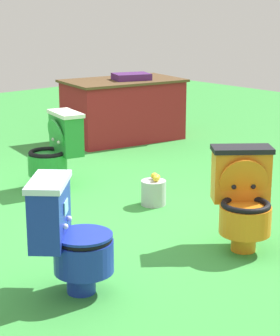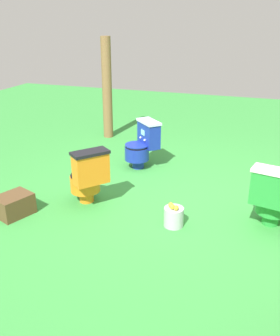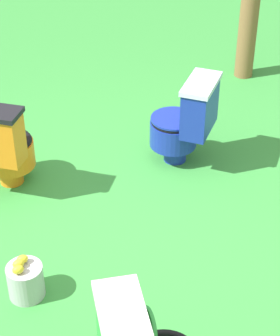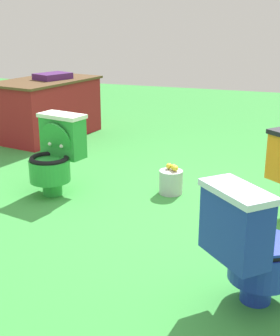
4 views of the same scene
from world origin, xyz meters
name	(u,v)px [view 2 (image 2 of 4)]	position (x,y,z in m)	size (l,w,h in m)	color
ground	(172,203)	(0.00, 0.00, 0.00)	(14.00, 14.00, 0.00)	green
toilet_blue	(142,144)	(-1.01, -0.75, 0.37)	(0.63, 0.63, 0.73)	#192D9E
toilet_green	(272,196)	(0.20, 1.15, 0.37)	(0.57, 0.50, 0.73)	green
toilet_orange	(88,176)	(0.35, -0.99, 0.37)	(0.62, 0.64, 0.73)	orange
wooden_post	(107,89)	(-2.28, -1.87, 0.92)	(0.18, 0.18, 1.85)	brown
small_crate	(14,205)	(0.89, -1.69, 0.12)	(0.40, 0.31, 0.25)	brown
lemon_bucket	(174,216)	(0.53, 0.14, 0.12)	(0.22, 0.22, 0.28)	#B7B7BF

